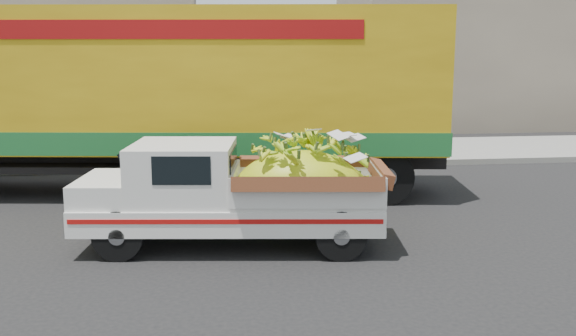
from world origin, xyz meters
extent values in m
plane|color=black|center=(0.00, 0.00, 0.00)|extent=(100.00, 100.00, 0.00)
cube|color=gray|center=(0.00, 6.11, 0.07)|extent=(60.00, 0.25, 0.15)
cube|color=gray|center=(0.00, 8.21, 0.07)|extent=(60.00, 4.00, 0.14)
cube|color=gray|center=(14.00, 15.11, 3.00)|extent=(14.00, 6.00, 6.00)
cylinder|color=black|center=(0.02, -0.84, 0.37)|extent=(0.75, 0.30, 0.73)
cylinder|color=black|center=(0.20, 0.56, 0.37)|extent=(0.75, 0.30, 0.73)
cylinder|color=black|center=(3.19, -1.23, 0.37)|extent=(0.75, 0.30, 0.73)
cylinder|color=black|center=(3.36, 0.17, 0.37)|extent=(0.75, 0.30, 0.73)
cube|color=silver|center=(1.64, -0.33, 0.54)|extent=(4.71, 2.19, 0.38)
cube|color=#A50F0C|center=(1.54, -1.15, 0.60)|extent=(4.42, 0.56, 0.07)
cube|color=silver|center=(-0.57, -0.06, 0.43)|extent=(0.29, 1.61, 0.14)
cube|color=silver|center=(-0.20, -0.10, 0.90)|extent=(1.00, 1.63, 0.35)
cube|color=silver|center=(0.95, -0.24, 1.16)|extent=(1.68, 1.75, 0.87)
cube|color=black|center=(0.95, -1.04, 1.32)|extent=(0.82, 0.11, 0.41)
cube|color=silver|center=(2.79, -0.47, 0.97)|extent=(2.41, 1.90, 0.49)
ellipsoid|color=yellow|center=(2.70, -0.46, 0.87)|extent=(2.16, 1.55, 1.24)
cylinder|color=black|center=(4.75, 2.01, 0.55)|extent=(1.13, 0.47, 1.10)
cylinder|color=black|center=(5.03, 3.99, 0.55)|extent=(1.13, 0.47, 1.10)
cylinder|color=black|center=(3.56, 2.17, 0.55)|extent=(1.13, 0.47, 1.10)
cylinder|color=black|center=(3.84, 4.15, 0.55)|extent=(1.13, 0.47, 1.10)
cube|color=black|center=(0.23, 3.66, 0.78)|extent=(12.02, 2.68, 0.36)
cube|color=gold|center=(0.23, 3.66, 2.38)|extent=(11.99, 4.13, 2.84)
cube|color=#1B612A|center=(0.23, 3.66, 1.21)|extent=(12.06, 4.15, 0.45)
cube|color=maroon|center=(0.06, 2.41, 3.35)|extent=(8.32, 1.20, 0.35)
camera|label=1|loc=(1.31, -9.90, 2.97)|focal=40.00mm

